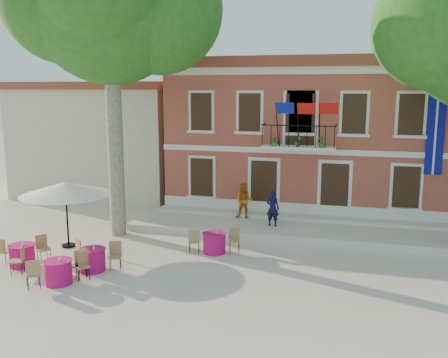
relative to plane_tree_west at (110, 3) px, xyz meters
The scene contains 12 objects.
ground 10.84m from the plane_tree_west, 22.78° to the right, with size 90.00×90.00×0.00m, color beige.
main_building 11.94m from the plane_tree_west, 47.96° to the left, with size 13.50×9.59×7.50m.
neighbor_west 11.64m from the plane_tree_west, 116.49° to the left, with size 9.40×9.40×6.40m.
terrace 11.81m from the plane_tree_west, 17.74° to the left, with size 14.00×3.40×0.30m, color silver.
plane_tree_west is the anchor object (origin of this frame).
patio_umbrella 7.40m from the plane_tree_west, 119.00° to the right, with size 3.44×3.44×2.56m.
pedestrian_navy 10.53m from the plane_tree_west, 17.10° to the left, with size 0.56×0.37×1.53m, color black.
pedestrian_orange 9.92m from the plane_tree_west, 30.31° to the left, with size 0.78×0.61×1.61m, color #C36A16.
cafe_table_0 10.02m from the plane_tree_west, 108.41° to the right, with size 1.70×1.87×0.95m.
cafe_table_1 10.45m from the plane_tree_west, 82.96° to the right, with size 1.70×1.60×0.95m.
cafe_table_3 9.87m from the plane_tree_west, 74.58° to the right, with size 1.86×1.73×0.95m.
cafe_table_4 10.10m from the plane_tree_west, 15.33° to the right, with size 1.96×0.94×0.95m.
Camera 1 is at (4.53, -16.31, 6.11)m, focal length 40.00 mm.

